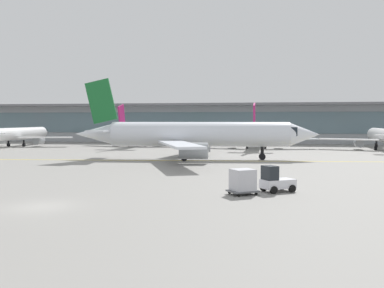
{
  "coord_description": "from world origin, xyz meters",
  "views": [
    {
      "loc": [
        14.58,
        -26.21,
        5.7
      ],
      "look_at": [
        6.49,
        21.05,
        3.0
      ],
      "focal_mm": 40.85,
      "sensor_mm": 36.0,
      "label": 1
    }
  ],
  "objects_px": {
    "gate_airplane_3": "(256,135)",
    "cargo_dolly_lead": "(243,181)",
    "gate_airplane_2": "(139,134)",
    "taxiing_regional_jet": "(197,135)",
    "baggage_tug": "(275,181)",
    "gate_airplane_1": "(19,134)"
  },
  "relations": [
    {
      "from": "gate_airplane_3",
      "to": "cargo_dolly_lead",
      "type": "bearing_deg",
      "value": -178.8
    },
    {
      "from": "gate_airplane_2",
      "to": "taxiing_regional_jet",
      "type": "distance_m",
      "value": 33.47
    },
    {
      "from": "gate_airplane_2",
      "to": "baggage_tug",
      "type": "bearing_deg",
      "value": -151.42
    },
    {
      "from": "taxiing_regional_jet",
      "to": "cargo_dolly_lead",
      "type": "distance_m",
      "value": 29.52
    },
    {
      "from": "gate_airplane_1",
      "to": "cargo_dolly_lead",
      "type": "relative_size",
      "value": 9.88
    },
    {
      "from": "gate_airplane_2",
      "to": "cargo_dolly_lead",
      "type": "bearing_deg",
      "value": -154.12
    },
    {
      "from": "cargo_dolly_lead",
      "to": "gate_airplane_2",
      "type": "bearing_deg",
      "value": 80.5
    },
    {
      "from": "gate_airplane_3",
      "to": "gate_airplane_2",
      "type": "bearing_deg",
      "value": 84.44
    },
    {
      "from": "gate_airplane_3",
      "to": "taxiing_regional_jet",
      "type": "relative_size",
      "value": 0.74
    },
    {
      "from": "gate_airplane_1",
      "to": "taxiing_regional_jet",
      "type": "distance_m",
      "value": 48.62
    },
    {
      "from": "gate_airplane_1",
      "to": "cargo_dolly_lead",
      "type": "distance_m",
      "value": 72.6
    },
    {
      "from": "gate_airplane_2",
      "to": "cargo_dolly_lead",
      "type": "distance_m",
      "value": 62.38
    },
    {
      "from": "gate_airplane_1",
      "to": "cargo_dolly_lead",
      "type": "bearing_deg",
      "value": -136.43
    },
    {
      "from": "baggage_tug",
      "to": "cargo_dolly_lead",
      "type": "relative_size",
      "value": 1.12
    },
    {
      "from": "gate_airplane_1",
      "to": "gate_airplane_3",
      "type": "distance_m",
      "value": 50.12
    },
    {
      "from": "taxiing_regional_jet",
      "to": "cargo_dolly_lead",
      "type": "relative_size",
      "value": 13.32
    },
    {
      "from": "gate_airplane_2",
      "to": "cargo_dolly_lead",
      "type": "relative_size",
      "value": 9.9
    },
    {
      "from": "taxiing_regional_jet",
      "to": "baggage_tug",
      "type": "relative_size",
      "value": 11.93
    },
    {
      "from": "baggage_tug",
      "to": "cargo_dolly_lead",
      "type": "distance_m",
      "value": 2.96
    },
    {
      "from": "baggage_tug",
      "to": "cargo_dolly_lead",
      "type": "bearing_deg",
      "value": -180.0
    },
    {
      "from": "gate_airplane_2",
      "to": "cargo_dolly_lead",
      "type": "height_order",
      "value": "gate_airplane_2"
    },
    {
      "from": "gate_airplane_2",
      "to": "baggage_tug",
      "type": "relative_size",
      "value": 8.86
    }
  ]
}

